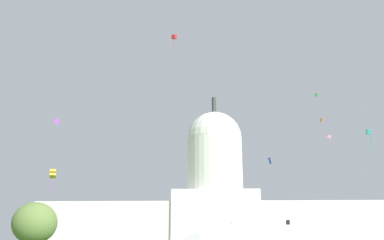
{
  "coord_description": "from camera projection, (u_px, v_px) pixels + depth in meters",
  "views": [
    {
      "loc": [
        0.14,
        -32.7,
        1.57
      ],
      "look_at": [
        -3.21,
        63.6,
        30.07
      ],
      "focal_mm": 42.65,
      "sensor_mm": 36.0,
      "label": 1
    }
  ],
  "objects": [
    {
      "name": "kite_blue_mid",
      "position": [
        270.0,
        161.0,
        95.04
      ],
      "size": [
        0.67,
        0.94,
        1.3
      ],
      "rotation": [
        0.0,
        0.0,
        1.1
      ],
      "color": "blue"
    },
    {
      "name": "kite_pink_mid",
      "position": [
        329.0,
        138.0,
        114.26
      ],
      "size": [
        1.02,
        0.4,
        2.9
      ],
      "rotation": [
        0.0,
        0.0,
        5.24
      ],
      "color": "pink"
    },
    {
      "name": "kite_turquoise_mid",
      "position": [
        369.0,
        132.0,
        75.91
      ],
      "size": [
        0.71,
        0.75,
        4.07
      ],
      "rotation": [
        0.0,
        0.0,
        0.03
      ],
      "color": "teal"
    },
    {
      "name": "kite_black_low",
      "position": [
        288.0,
        222.0,
        131.54
      ],
      "size": [
        1.01,
        1.1,
        4.09
      ],
      "rotation": [
        0.0,
        0.0,
        3.14
      ],
      "color": "black"
    },
    {
      "name": "kite_orange_high",
      "position": [
        321.0,
        120.0,
        141.71
      ],
      "size": [
        0.69,
        1.01,
        1.38
      ],
      "rotation": [
        0.0,
        0.0,
        4.23
      ],
      "color": "orange"
    },
    {
      "name": "kite_green_high",
      "position": [
        316.0,
        95.0,
        153.46
      ],
      "size": [
        1.19,
        1.15,
        1.21
      ],
      "rotation": [
        0.0,
        0.0,
        4.27
      ],
      "color": "green"
    },
    {
      "name": "kite_violet_mid",
      "position": [
        57.0,
        122.0,
        100.57
      ],
      "size": [
        1.16,
        0.35,
        3.26
      ],
      "rotation": [
        0.0,
        0.0,
        2.64
      ],
      "color": "purple"
    },
    {
      "name": "capitol_building",
      "position": [
        215.0,
        213.0,
        181.25
      ],
      "size": [
        138.44,
        24.86,
        66.02
      ],
      "color": "silver",
      "rests_on": "ground_plane"
    },
    {
      "name": "tree_west_near",
      "position": [
        35.0,
        223.0,
        107.74
      ],
      "size": [
        12.49,
        11.95,
        13.61
      ],
      "color": "brown",
      "rests_on": "ground_plane"
    },
    {
      "name": "kite_gold_low",
      "position": [
        53.0,
        174.0,
        80.42
      ],
      "size": [
        1.34,
        1.41,
        4.65
      ],
      "rotation": [
        0.0,
        0.0,
        0.27
      ],
      "color": "gold"
    },
    {
      "name": "kite_red_high",
      "position": [
        174.0,
        37.0,
        98.92
      ],
      "size": [
        1.26,
        1.28,
        3.1
      ],
      "rotation": [
        0.0,
        0.0,
        5.73
      ],
      "color": "red"
    }
  ]
}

